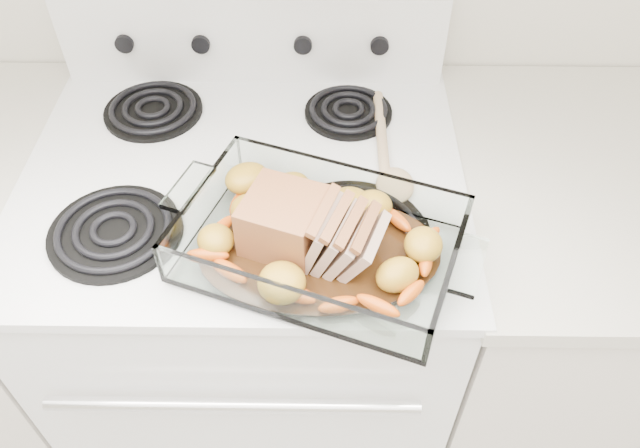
{
  "coord_description": "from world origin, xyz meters",
  "views": [
    {
      "loc": [
        0.15,
        0.83,
        1.68
      ],
      "look_at": [
        0.14,
        1.47,
        0.99
      ],
      "focal_mm": 35.0,
      "sensor_mm": 36.0,
      "label": 1
    }
  ],
  "objects_px": {
    "electric_range": "(261,314)",
    "baking_dish": "(320,246)",
    "counter_right": "(548,322)",
    "pork_roast": "(300,232)"
  },
  "relations": [
    {
      "from": "pork_roast",
      "to": "electric_range",
      "type": "bearing_deg",
      "value": 127.95
    },
    {
      "from": "baking_dish",
      "to": "counter_right",
      "type": "bearing_deg",
      "value": 41.61
    },
    {
      "from": "counter_right",
      "to": "pork_roast",
      "type": "height_order",
      "value": "pork_roast"
    },
    {
      "from": "counter_right",
      "to": "baking_dish",
      "type": "bearing_deg",
      "value": -158.54
    },
    {
      "from": "counter_right",
      "to": "electric_range",
      "type": "bearing_deg",
      "value": 179.9
    },
    {
      "from": "electric_range",
      "to": "baking_dish",
      "type": "relative_size",
      "value": 2.78
    },
    {
      "from": "baking_dish",
      "to": "pork_roast",
      "type": "xyz_separation_m",
      "value": [
        -0.03,
        -0.0,
        0.03
      ]
    },
    {
      "from": "electric_range",
      "to": "counter_right",
      "type": "xyz_separation_m",
      "value": [
        0.66,
        -0.0,
        -0.02
      ]
    },
    {
      "from": "electric_range",
      "to": "counter_right",
      "type": "height_order",
      "value": "electric_range"
    },
    {
      "from": "pork_roast",
      "to": "baking_dish",
      "type": "bearing_deg",
      "value": 10.13
    }
  ]
}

